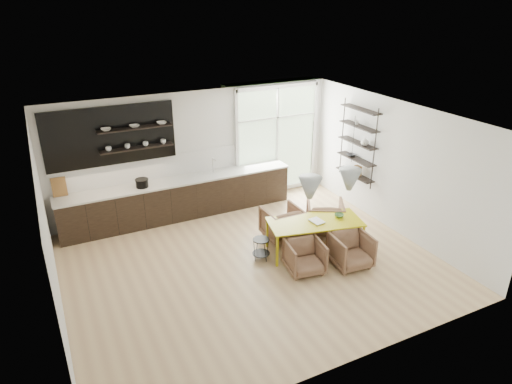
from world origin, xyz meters
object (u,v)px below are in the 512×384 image
armchair_back_left (282,223)px  armchair_back_right (325,217)px  dining_table (315,223)px  armchair_front_right (351,250)px  wire_stool (261,246)px  armchair_front_left (305,257)px

armchair_back_left → armchair_back_right: armchair_back_right is taller
dining_table → armchair_back_right: bearing=54.6°
armchair_back_left → armchair_front_right: bearing=113.6°
armchair_back_left → armchair_back_right: size_ratio=0.98×
dining_table → armchair_back_left: (-0.32, 0.79, -0.28)m
armchair_back_right → wire_stool: 1.82m
armchair_back_left → armchair_front_left: armchair_back_left is taller
armchair_back_left → wire_stool: armchair_back_left is taller
armchair_back_left → armchair_front_left: bearing=79.8°
armchair_back_left → armchair_front_right: (0.66, -1.57, -0.02)m
armchair_front_left → armchair_back_left: bearing=88.5°
dining_table → wire_stool: (-1.12, 0.21, -0.35)m
armchair_back_left → wire_stool: 0.99m
armchair_front_right → armchair_front_left: bearing=171.8°
armchair_back_right → armchair_front_right: 1.41m
armchair_front_right → wire_stool: armchair_front_right is taller
wire_stool → dining_table: bearing=-10.6°
armchair_back_right → wire_stool: size_ratio=1.81×
armchair_front_left → wire_stool: (-0.54, 0.77, -0.03)m
armchair_front_left → armchair_front_right: (0.92, -0.22, 0.02)m
wire_stool → armchair_back_left: bearing=36.0°
armchair_back_left → armchair_front_left: size_ratio=1.13×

